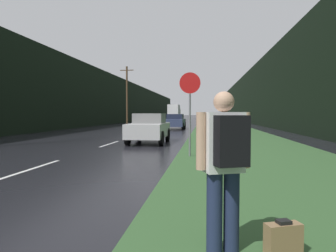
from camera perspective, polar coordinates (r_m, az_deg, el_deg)
The scene contains 15 objects.
grass_verge at distance 39.55m, azimuth 9.83°, elevation 0.11°, with size 6.00×240.00×0.02m, color #33562D.
lane_stripe_b at distance 9.40m, azimuth -24.45°, elevation -7.41°, with size 0.12×3.00×0.01m, color silver.
lane_stripe_c at distance 15.74m, azimuth -11.03°, elevation -3.35°, with size 0.12×3.00×0.01m, color silver.
lane_stripe_d at distance 22.48m, azimuth -5.51°, elevation -1.61°, with size 0.12×3.00×0.01m, color silver.
lane_stripe_e at distance 29.34m, azimuth -2.55°, elevation -0.66°, with size 0.12×3.00×0.01m, color silver.
treeline_far_side at distance 51.64m, azimuth -9.58°, elevation 4.76°, with size 2.00×140.00×7.45m, color black.
treeline_near_side at distance 50.18m, azimuth 16.18°, elevation 5.36°, with size 2.00×140.00×8.48m, color black.
utility_pole_far at distance 40.26m, azimuth -7.83°, elevation 5.88°, with size 1.80×0.24×7.79m.
stop_sign at distance 10.83m, azimuth 4.19°, elevation 4.22°, with size 0.76×0.07×3.04m.
hitchhiker_with_backpack at distance 3.36m, azimuth 10.75°, elevation -6.73°, with size 0.60×0.52×1.81m.
suitcase at distance 3.71m, azimuth 21.09°, elevation -19.57°, with size 0.43×0.28×0.41m.
car_passing_near at distance 16.01m, azimuth -3.61°, elevation -0.38°, with size 1.89×4.07×1.57m.
car_passing_far at distance 30.11m, azimuth 1.37°, elevation 0.88°, with size 1.94×4.80×1.51m.
car_oncoming at distance 37.02m, azimuth -3.56°, elevation 1.08°, with size 2.01×4.29×1.37m.
delivery_truck at distance 67.26m, azimuth 1.20°, elevation 2.63°, with size 2.46×7.45×3.51m.
Camera 1 is at (4.85, 0.53, 1.57)m, focal length 32.00 mm.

